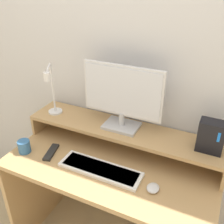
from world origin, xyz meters
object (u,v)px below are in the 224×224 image
desk_lamp (52,94)px  mug (24,146)px  keyboard (100,169)px  router_dock (211,136)px  mouse (153,188)px  monitor (122,96)px  remote_control (51,152)px

desk_lamp → mug: (-0.06, -0.24, -0.26)m
mug → keyboard: bearing=5.4°
router_dock → mouse: bearing=-129.0°
mouse → monitor: bearing=137.2°
keyboard → mouse: (0.31, -0.01, 0.00)m
desk_lamp → keyboard: desk_lamp is taller
desk_lamp → remote_control: size_ratio=2.11×
monitor → desk_lamp: bearing=-171.6°
remote_control → monitor: bearing=35.5°
keyboard → mug: mug is taller
monitor → desk_lamp: 0.46m
desk_lamp → keyboard: 0.56m
router_dock → remote_control: 0.93m
monitor → router_dock: monitor is taller
mouse → remote_control: mouse is taller
monitor → router_dock: bearing=-1.6°
desk_lamp → keyboard: (0.44, -0.20, -0.29)m
monitor → mouse: monitor is taller
monitor → remote_control: monitor is taller
router_dock → remote_control: (-0.87, -0.24, -0.22)m
desk_lamp → mouse: size_ratio=4.52×
desk_lamp → mouse: desk_lamp is taller
mouse → router_dock: bearing=51.0°
mug → desk_lamp: bearing=75.9°
monitor → desk_lamp: monitor is taller
monitor → mug: size_ratio=6.08×
keyboard → remote_control: size_ratio=2.91×
desk_lamp → keyboard: bearing=-24.2°
mouse → mug: 0.81m
remote_control → mug: bearing=-159.7°
remote_control → mug: mug is taller
desk_lamp → mouse: 0.83m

